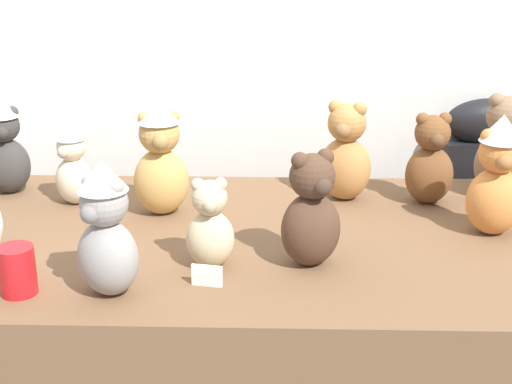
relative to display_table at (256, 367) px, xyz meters
The scene contains 15 objects.
wall_back 1.15m from the display_table, 90.00° to the left, with size 7.00×0.08×2.60m, color white.
display_table is the anchor object (origin of this frame).
instrument_case 0.96m from the display_table, 38.74° to the left, with size 0.29×0.14×1.03m.
teddy_bear_sand 0.54m from the display_table, 118.86° to the right, with size 0.12×0.11×0.22m.
teddy_bear_ginger 0.83m from the display_table, ahead, with size 0.15×0.13×0.32m.
teddy_bear_caramel 0.65m from the display_table, 47.86° to the left, with size 0.18×0.17×0.29m.
teddy_bear_cocoa 0.57m from the display_table, 51.25° to the right, with size 0.18×0.17×0.28m.
teddy_bear_mocha 0.95m from the display_table, 23.53° to the left, with size 0.17×0.15×0.31m.
teddy_bear_chestnut 0.76m from the display_table, 27.12° to the left, with size 0.15×0.13×0.27m.
teddy_bear_honey 0.64m from the display_table, 150.54° to the left, with size 0.17×0.15×0.33m.
teddy_bear_cream 0.77m from the display_table, 157.38° to the left, with size 0.14×0.13×0.25m.
teddy_bear_charcoal 0.97m from the display_table, 157.90° to the left, with size 0.16×0.14×0.30m.
teddy_bear_ash 0.71m from the display_table, 133.74° to the right, with size 0.18×0.17×0.31m.
party_cup_red 0.76m from the display_table, 147.17° to the right, with size 0.08×0.08×0.11m, color red.
name_card_front_middle 0.52m from the display_table, 109.70° to the right, with size 0.07×0.01×0.05m, color white.
Camera 1 is at (0.05, -1.49, 1.56)m, focal length 51.35 mm.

